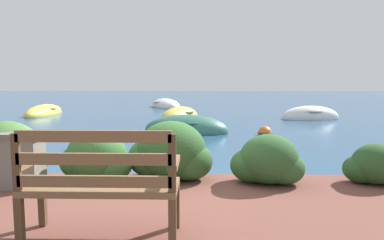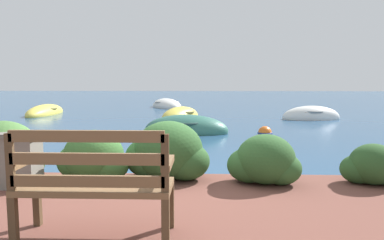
{
  "view_description": "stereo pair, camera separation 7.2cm",
  "coord_description": "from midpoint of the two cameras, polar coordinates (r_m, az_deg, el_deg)",
  "views": [
    {
      "loc": [
        0.78,
        -5.07,
        1.54
      ],
      "look_at": [
        0.48,
        5.6,
        0.34
      ],
      "focal_mm": 35.0,
      "sensor_mm": 36.0,
      "label": 1
    },
    {
      "loc": [
        0.85,
        -5.06,
        1.54
      ],
      "look_at": [
        0.48,
        5.6,
        0.34
      ],
      "focal_mm": 35.0,
      "sensor_mm": 36.0,
      "label": 2
    }
  ],
  "objects": [
    {
      "name": "hedge_clump_far_right",
      "position": [
        4.8,
        11.41,
        -6.32
      ],
      "size": [
        0.92,
        0.66,
        0.63
      ],
      "color": "#2D5628",
      "rests_on": "patio_terrace"
    },
    {
      "name": "rowboat_distant",
      "position": [
        19.86,
        -3.77,
        2.14
      ],
      "size": [
        2.32,
        3.02,
        0.82
      ],
      "rotation": [
        0.0,
        0.0,
        5.16
      ],
      "color": "silver",
      "rests_on": "ground_plane"
    },
    {
      "name": "rowboat_far",
      "position": [
        14.76,
        17.82,
        0.4
      ],
      "size": [
        2.34,
        1.24,
        0.89
      ],
      "rotation": [
        0.0,
        0.0,
        3.29
      ],
      "color": "silver",
      "rests_on": "ground_plane"
    },
    {
      "name": "rowboat_outer",
      "position": [
        17.06,
        -21.36,
        1.0
      ],
      "size": [
        0.99,
        3.04,
        0.75
      ],
      "rotation": [
        0.0,
        0.0,
        1.56
      ],
      "color": "#DBC64C",
      "rests_on": "ground_plane"
    },
    {
      "name": "park_bench",
      "position": [
        3.17,
        -14.1,
        -9.11
      ],
      "size": [
        1.27,
        0.48,
        0.93
      ],
      "rotation": [
        0.0,
        0.0,
        0.12
      ],
      "color": "brown",
      "rests_on": "patio_terrace"
    },
    {
      "name": "hedge_clump_left",
      "position": [
        5.4,
        -26.6,
        -4.76
      ],
      "size": [
        1.14,
        0.82,
        0.78
      ],
      "color": "#426B33",
      "rests_on": "patio_terrace"
    },
    {
      "name": "rowboat_nearest",
      "position": [
        10.62,
        -0.69,
        -1.51
      ],
      "size": [
        2.53,
        1.49,
        0.89
      ],
      "rotation": [
        0.0,
        0.0,
        3.02
      ],
      "color": "#336B5B",
      "rests_on": "ground_plane"
    },
    {
      "name": "hedge_clump_extra",
      "position": [
        5.21,
        26.13,
        -6.41
      ],
      "size": [
        0.75,
        0.54,
        0.51
      ],
      "color": "#284C23",
      "rests_on": "patio_terrace"
    },
    {
      "name": "ground_plane",
      "position": [
        5.36,
        -6.95,
        -10.34
      ],
      "size": [
        80.0,
        80.0,
        0.0
      ],
      "color": "navy"
    },
    {
      "name": "hedge_clump_centre",
      "position": [
        5.02,
        -14.45,
        -5.7
      ],
      "size": [
        0.97,
        0.7,
        0.66
      ],
      "color": "#38662D",
      "rests_on": "patio_terrace"
    },
    {
      "name": "mooring_buoy",
      "position": [
        10.28,
        11.24,
        -1.96
      ],
      "size": [
        0.41,
        0.41,
        0.37
      ],
      "color": "orange",
      "rests_on": "ground_plane"
    },
    {
      "name": "hedge_clump_right",
      "position": [
        4.92,
        -3.37,
        -5.17
      ],
      "size": [
        1.13,
        0.81,
        0.77
      ],
      "color": "#2D5628",
      "rests_on": "patio_terrace"
    },
    {
      "name": "rowboat_mid",
      "position": [
        13.98,
        -1.62,
        0.38
      ],
      "size": [
        1.85,
        2.43,
        0.85
      ],
      "rotation": [
        0.0,
        0.0,
        1.15
      ],
      "color": "#DBC64C",
      "rests_on": "ground_plane"
    }
  ]
}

